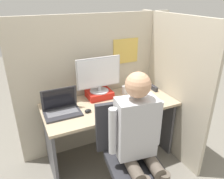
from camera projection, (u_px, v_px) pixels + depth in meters
name	position (u px, v px, depth m)	size (l,w,h in m)	color
ground_plane	(123.00, 174.00, 2.48)	(12.00, 12.00, 0.00)	slate
cubicle_panel_back	(98.00, 84.00, 2.71)	(1.98, 0.05, 1.69)	#B7AD99
cubicle_panel_right	(169.00, 87.00, 2.66)	(0.04, 1.31, 1.69)	#B7AD99
desk	(110.00, 118.00, 2.53)	(1.48, 0.68, 0.75)	tan
paper_box	(99.00, 94.00, 2.58)	(0.29, 0.23, 0.08)	red
monitor	(99.00, 75.00, 2.48)	(0.52, 0.22, 0.41)	#B2B2B7
laptop	(62.00, 109.00, 2.24)	(0.37, 0.24, 0.26)	#2D2D33
mouse	(88.00, 111.00, 2.26)	(0.07, 0.05, 0.04)	black
stapler	(154.00, 88.00, 2.77)	(0.04, 0.14, 0.06)	#2D2D33
carrot_toy	(126.00, 109.00, 2.30)	(0.05, 0.13, 0.05)	orange
office_chair	(128.00, 153.00, 2.06)	(0.54, 0.59, 0.98)	#2D2D33
person	(139.00, 137.00, 1.84)	(0.48, 0.45, 1.34)	brown
coffee_mug	(125.00, 89.00, 2.70)	(0.09, 0.09, 0.09)	white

